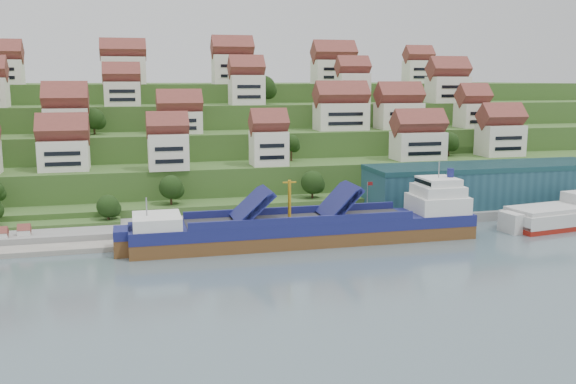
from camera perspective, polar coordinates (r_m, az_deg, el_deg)
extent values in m
plane|color=slate|center=(130.43, 1.19, -4.52)|extent=(300.00, 300.00, 0.00)
cube|color=gray|center=(150.21, 7.03, -2.21)|extent=(180.00, 14.00, 2.20)
cube|color=gray|center=(139.63, -23.92, -4.22)|extent=(45.00, 20.00, 1.00)
cube|color=#2D4C1E|center=(212.60, -4.99, 1.70)|extent=(260.00, 128.00, 4.00)
cube|color=#2D4C1E|center=(217.02, -5.22, 2.80)|extent=(260.00, 118.00, 11.00)
cube|color=#2D4C1E|center=(224.46, -5.56, 3.93)|extent=(260.00, 102.00, 18.00)
cube|color=#2D4C1E|center=(232.00, -5.88, 5.00)|extent=(260.00, 86.00, 25.00)
cube|color=#2D4C1E|center=(240.63, -6.21, 5.89)|extent=(260.00, 68.00, 31.00)
cube|color=white|center=(163.67, -19.28, 3.11)|extent=(11.55, 8.57, 7.21)
cube|color=white|center=(157.95, -10.60, 3.54)|extent=(9.49, 7.03, 8.71)
cube|color=white|center=(163.41, -1.72, 3.91)|extent=(8.92, 7.62, 8.62)
cube|color=white|center=(178.60, 11.49, 4.05)|extent=(13.57, 8.26, 7.48)
cube|color=white|center=(193.52, 18.34, 4.38)|extent=(11.86, 8.31, 8.71)
cube|color=white|center=(176.99, -19.08, 5.89)|extent=(10.91, 8.98, 7.26)
cube|color=white|center=(178.75, -9.59, 6.12)|extent=(11.70, 7.90, 5.94)
cube|color=white|center=(188.11, 4.73, 6.70)|extent=(14.80, 8.36, 7.76)
cube|color=white|center=(194.78, 9.82, 6.68)|extent=(13.04, 8.18, 7.63)
cube|color=white|center=(204.66, 16.09, 6.55)|extent=(8.90, 8.04, 7.28)
cube|color=white|center=(192.44, -14.52, 8.45)|extent=(10.10, 7.30, 6.88)
cube|color=white|center=(195.13, -3.71, 9.04)|extent=(10.00, 7.79, 8.77)
cube|color=white|center=(204.30, 5.75, 9.14)|extent=(9.72, 7.14, 9.35)
cube|color=white|center=(216.48, 14.01, 8.81)|extent=(12.39, 8.47, 8.34)
cube|color=white|center=(213.21, -24.13, 9.70)|extent=(12.27, 8.03, 7.29)
cube|color=white|center=(209.71, -14.39, 10.41)|extent=(13.32, 7.51, 8.40)
cube|color=white|center=(212.00, -4.95, 10.79)|extent=(12.75, 8.15, 9.25)
cube|color=white|center=(221.73, 4.08, 10.59)|extent=(13.96, 8.73, 7.87)
cube|color=white|center=(237.62, 11.50, 10.41)|extent=(9.68, 7.05, 8.04)
ellipsoid|color=#1C3712|center=(156.09, 2.18, 0.87)|extent=(5.67, 5.67, 5.67)
ellipsoid|color=#1C3712|center=(150.28, -10.38, 0.44)|extent=(5.50, 5.50, 5.50)
ellipsoid|color=#1C3712|center=(188.15, 14.12, 4.36)|extent=(5.52, 5.52, 5.52)
ellipsoid|color=#1C3712|center=(193.78, 17.17, 4.80)|extent=(4.64, 4.64, 4.64)
ellipsoid|color=#1C3712|center=(171.62, 0.30, 4.40)|extent=(4.37, 4.37, 4.37)
ellipsoid|color=#1C3712|center=(197.72, 9.08, 7.45)|extent=(4.98, 4.98, 4.98)
ellipsoid|color=#1C3712|center=(182.15, -19.75, 6.03)|extent=(6.11, 6.11, 6.11)
ellipsoid|color=#1C3712|center=(180.09, -16.88, 6.25)|extent=(5.59, 5.59, 5.59)
ellipsoid|color=#1C3712|center=(199.31, -2.16, 9.29)|extent=(7.10, 7.10, 7.10)
ellipsoid|color=#1C3712|center=(208.46, 4.36, 9.06)|extent=(4.51, 4.51, 4.51)
ellipsoid|color=#1C3712|center=(209.17, 6.53, 8.77)|extent=(4.66, 4.66, 4.66)
ellipsoid|color=#1C3712|center=(143.29, -15.71, -1.22)|extent=(4.87, 4.87, 4.87)
cube|color=#1F4756|center=(165.00, 17.24, 0.67)|extent=(60.00, 15.00, 10.00)
cylinder|color=gray|center=(143.92, 7.06, -0.68)|extent=(0.16, 0.16, 8.00)
cube|color=maroon|center=(143.52, 7.31, 0.74)|extent=(1.20, 0.05, 0.80)
cube|color=white|center=(137.35, -24.11, -3.77)|extent=(2.40, 2.20, 2.20)
cube|color=white|center=(138.14, -22.37, -3.57)|extent=(2.40, 2.20, 2.20)
cube|color=brown|center=(130.15, 1.67, -4.10)|extent=(70.12, 11.17, 4.49)
cube|color=navy|center=(129.48, 1.68, -2.88)|extent=(70.12, 11.28, 2.34)
cube|color=white|center=(124.49, -11.59, -2.55)|extent=(9.04, 10.29, 2.34)
cube|color=#262628|center=(128.76, 0.91, -2.41)|extent=(44.96, 9.41, 0.27)
cube|color=navy|center=(126.00, -3.43, -1.29)|extent=(6.78, 9.95, 6.21)
cube|color=navy|center=(130.40, 4.35, -0.91)|extent=(6.45, 9.95, 6.56)
cylinder|color=orange|center=(127.52, 0.13, -0.72)|extent=(0.63, 0.63, 8.08)
cube|color=white|center=(139.25, 13.15, -1.01)|extent=(10.83, 10.30, 3.59)
cube|color=white|center=(138.74, 13.20, 0.16)|extent=(9.03, 9.21, 2.25)
cube|color=white|center=(138.43, 13.23, 0.92)|extent=(7.23, 8.12, 1.62)
cylinder|color=navy|center=(139.42, 14.24, 1.66)|extent=(1.45, 1.45, 1.98)
cube|color=maroon|center=(156.83, 23.11, -2.64)|extent=(28.21, 13.82, 2.34)
cube|color=silver|center=(156.43, 23.16, -1.93)|extent=(28.22, 13.92, 2.88)
cube|color=silver|center=(156.09, 23.20, -1.29)|extent=(26.72, 12.64, 1.08)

